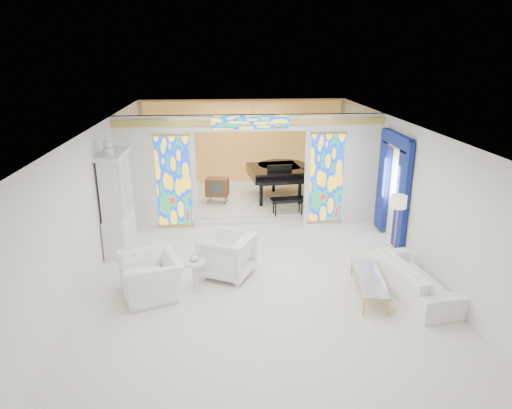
{
  "coord_description": "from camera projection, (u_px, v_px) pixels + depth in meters",
  "views": [
    {
      "loc": [
        -0.75,
        -9.74,
        4.52
      ],
      "look_at": [
        0.01,
        0.2,
        1.18
      ],
      "focal_mm": 32.0,
      "sensor_mm": 36.0,
      "label": 1
    }
  ],
  "objects": [
    {
      "name": "floor",
      "position": [
        256.0,
        255.0,
        10.7
      ],
      "size": [
        12.0,
        12.0,
        0.0
      ],
      "primitive_type": "plane",
      "color": "white",
      "rests_on": "ground"
    },
    {
      "name": "ceiling",
      "position": [
        256.0,
        127.0,
        9.75
      ],
      "size": [
        7.0,
        12.0,
        0.02
      ],
      "primitive_type": "cube",
      "color": "white",
      "rests_on": "wall_back"
    },
    {
      "name": "wall_back",
      "position": [
        243.0,
        143.0,
        15.9
      ],
      "size": [
        7.0,
        0.02,
        3.0
      ],
      "primitive_type": "cube",
      "color": "silver",
      "rests_on": "floor"
    },
    {
      "name": "wall_front",
      "position": [
        302.0,
        370.0,
        4.55
      ],
      "size": [
        7.0,
        0.02,
        3.0
      ],
      "primitive_type": "cube",
      "color": "silver",
      "rests_on": "floor"
    },
    {
      "name": "wall_left",
      "position": [
        97.0,
        197.0,
        9.97
      ],
      "size": [
        0.02,
        12.0,
        3.0
      ],
      "primitive_type": "cube",
      "color": "silver",
      "rests_on": "floor"
    },
    {
      "name": "wall_right",
      "position": [
        408.0,
        190.0,
        10.48
      ],
      "size": [
        0.02,
        12.0,
        3.0
      ],
      "primitive_type": "cube",
      "color": "silver",
      "rests_on": "floor"
    },
    {
      "name": "partition_wall",
      "position": [
        251.0,
        166.0,
        12.06
      ],
      "size": [
        7.0,
        0.22,
        3.0
      ],
      "color": "silver",
      "rests_on": "floor"
    },
    {
      "name": "stained_glass_left",
      "position": [
        174.0,
        181.0,
        11.93
      ],
      "size": [
        0.9,
        0.04,
        2.4
      ],
      "primitive_type": "cube",
      "color": "gold",
      "rests_on": "partition_wall"
    },
    {
      "name": "stained_glass_right",
      "position": [
        326.0,
        178.0,
        12.22
      ],
      "size": [
        0.9,
        0.04,
        2.4
      ],
      "primitive_type": "cube",
      "color": "gold",
      "rests_on": "partition_wall"
    },
    {
      "name": "stained_glass_transom",
      "position": [
        251.0,
        122.0,
        11.59
      ],
      "size": [
        2.0,
        0.04,
        0.34
      ],
      "primitive_type": "cube",
      "color": "gold",
      "rests_on": "partition_wall"
    },
    {
      "name": "alcove_platform",
      "position": [
        247.0,
        198.0,
        14.55
      ],
      "size": [
        6.8,
        3.8,
        0.18
      ],
      "primitive_type": "cube",
      "color": "white",
      "rests_on": "floor"
    },
    {
      "name": "gold_curtain_back",
      "position": [
        243.0,
        144.0,
        15.78
      ],
      "size": [
        6.7,
        0.1,
        2.9
      ],
      "primitive_type": "cube",
      "color": "#F2B554",
      "rests_on": "wall_back"
    },
    {
      "name": "chandelier",
      "position": [
        253.0,
        121.0,
        13.69
      ],
      "size": [
        0.48,
        0.48,
        0.3
      ],
      "primitive_type": "cylinder",
      "color": "gold",
      "rests_on": "ceiling"
    },
    {
      "name": "blue_drapes",
      "position": [
        393.0,
        179.0,
        11.11
      ],
      "size": [
        0.14,
        1.85,
        2.65
      ],
      "color": "navy",
      "rests_on": "wall_right"
    },
    {
      "name": "china_cabinet",
      "position": [
        118.0,
        203.0,
        10.66
      ],
      "size": [
        0.56,
        1.46,
        2.72
      ],
      "color": "silver",
      "rests_on": "floor"
    },
    {
      "name": "armchair_left",
      "position": [
        151.0,
        276.0,
        8.83
      ],
      "size": [
        1.4,
        1.49,
        0.78
      ],
      "primitive_type": "imported",
      "rotation": [
        0.0,
        0.0,
        -1.23
      ],
      "color": "white",
      "rests_on": "floor"
    },
    {
      "name": "armchair_right",
      "position": [
        227.0,
        255.0,
        9.59
      ],
      "size": [
        1.33,
        1.32,
        0.92
      ],
      "primitive_type": "imported",
      "rotation": [
        0.0,
        0.0,
        -2.03
      ],
      "color": "white",
      "rests_on": "floor"
    },
    {
      "name": "sofa",
      "position": [
        414.0,
        278.0,
        8.91
      ],
      "size": [
        1.17,
        2.35,
        0.66
      ],
      "primitive_type": "imported",
      "rotation": [
        0.0,
        0.0,
        1.71
      ],
      "color": "white",
      "rests_on": "floor"
    },
    {
      "name": "side_table",
      "position": [
        194.0,
        271.0,
        9.05
      ],
      "size": [
        0.53,
        0.53,
        0.6
      ],
      "rotation": [
        0.0,
        0.0,
        -0.1
      ],
      "color": "silver",
      "rests_on": "floor"
    },
    {
      "name": "vase",
      "position": [
        194.0,
        257.0,
        8.96
      ],
      "size": [
        0.22,
        0.22,
        0.18
      ],
      "primitive_type": "imported",
      "rotation": [
        0.0,
        0.0,
        -0.32
      ],
      "color": "white",
      "rests_on": "side_table"
    },
    {
      "name": "coffee_table",
      "position": [
        369.0,
        278.0,
        8.87
      ],
      "size": [
        0.76,
        1.75,
        0.38
      ],
      "rotation": [
        0.0,
        0.0,
        -0.14
      ],
      "color": "silver",
      "rests_on": "floor"
    },
    {
      "name": "floor_lamp",
      "position": [
        398.0,
        205.0,
        10.29
      ],
      "size": [
        0.38,
        0.38,
        1.46
      ],
      "rotation": [
        0.0,
        0.0,
        0.06
      ],
      "color": "gold",
      "rests_on": "floor"
    },
    {
      "name": "grand_piano",
      "position": [
        279.0,
        172.0,
        14.19
      ],
      "size": [
        1.99,
        3.09,
        1.18
      ],
      "rotation": [
        0.0,
        0.0,
        0.11
      ],
      "color": "black",
      "rests_on": "alcove_platform"
    },
    {
      "name": "tv_console",
      "position": [
        217.0,
        187.0,
        13.65
      ],
      "size": [
        0.74,
        0.57,
        0.77
      ],
      "rotation": [
        0.0,
        0.0,
        -0.21
      ],
      "color": "brown",
      "rests_on": "alcove_platform"
    }
  ]
}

